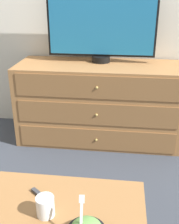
% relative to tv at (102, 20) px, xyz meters
% --- Properties ---
extents(ground_plane, '(12.00, 12.00, 0.00)m').
position_rel_tv_xyz_m(ground_plane, '(-0.03, 0.21, -1.14)').
color(ground_plane, '#383D47').
extents(wall_back, '(12.00, 0.05, 2.60)m').
position_rel_tv_xyz_m(wall_back, '(-0.03, 0.24, 0.16)').
color(wall_back, silver).
rests_on(wall_back, ground_plane).
extents(dresser, '(1.56, 0.59, 0.76)m').
position_rel_tv_xyz_m(dresser, '(-0.00, -0.10, -0.76)').
color(dresser, '#9E6B3D').
rests_on(dresser, ground_plane).
extents(tv, '(1.00, 0.17, 0.74)m').
position_rel_tv_xyz_m(tv, '(0.00, 0.00, 0.00)').
color(tv, black).
rests_on(tv, dresser).
extents(drink_cup, '(0.09, 0.09, 0.10)m').
position_rel_tv_xyz_m(drink_cup, '(-0.12, -1.64, -0.70)').
color(drink_cup, beige).
rests_on(drink_cup, coffee_table).
extents(remote_control, '(0.12, 0.10, 0.02)m').
position_rel_tv_xyz_m(remote_control, '(-0.19, -1.52, -0.73)').
color(remote_control, '#38383D').
rests_on(remote_control, coffee_table).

